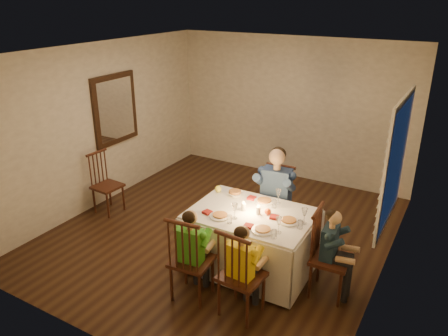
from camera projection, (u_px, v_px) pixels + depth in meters
The scene contains 26 objects.
ground at pixel (223, 231), 6.47m from camera, with size 5.00×5.00×0.00m, color black.
wall_left at pixel (102, 125), 7.02m from camera, with size 0.02×5.00×2.60m, color beige.
wall_right at pixel (394, 182), 4.94m from camera, with size 0.02×5.00×2.60m, color beige.
wall_back at pixel (291, 109), 7.98m from camera, with size 4.50×0.02×2.60m, color beige.
ceiling at pixel (222, 51), 5.49m from camera, with size 5.00×5.00×0.00m, color white.
dining_table at pixel (251, 229), 5.42m from camera, with size 1.53×1.12×0.76m.
chair_adult at pixel (273, 238), 6.29m from camera, with size 0.44×0.42×1.08m, color #37170F, non-canonical shape.
chair_near_left at pixel (193, 295), 5.11m from camera, with size 0.44×0.42×1.08m, color #37170F, non-canonical shape.
chair_near_right at pixel (241, 312), 4.84m from camera, with size 0.44×0.42×1.08m, color #37170F, non-canonical shape.
chair_end at pixel (327, 293), 5.15m from camera, with size 0.44×0.42×1.08m, color #37170F, non-canonical shape.
chair_extra at pixel (110, 211), 7.06m from camera, with size 0.41×0.39×0.99m, color #37170F, non-canonical shape.
adult at pixel (273, 238), 6.29m from camera, with size 0.53×0.48×1.37m, color #324E7E, non-canonical shape.
child_green at pixel (193, 295), 5.11m from camera, with size 0.38×0.35×1.12m, color green, non-canonical shape.
child_yellow at pixel (241, 312), 4.84m from camera, with size 0.37×0.34×1.09m, color yellow, non-canonical shape.
child_teal at pixel (327, 293), 5.15m from camera, with size 0.37×0.34×1.09m, color #172A3A, non-canonical shape.
setting_adult at pixel (264, 201), 5.60m from camera, with size 0.26×0.26×0.02m, color white.
setting_green at pixel (220, 216), 5.23m from camera, with size 0.26×0.26×0.02m, color white.
setting_yellow at pixel (263, 230), 4.92m from camera, with size 0.26×0.26×0.02m, color white.
setting_teal at pixel (289, 221), 5.12m from camera, with size 0.26×0.26×0.02m, color white.
candle_left at pixel (243, 207), 5.37m from camera, with size 0.06×0.06×0.10m, color silver.
candle_right at pixel (258, 211), 5.27m from camera, with size 0.06×0.06×0.10m, color silver.
squash at pixel (218, 189), 5.87m from camera, with size 0.09×0.09×0.09m, color yellow.
orange_fruit at pixel (268, 212), 5.28m from camera, with size 0.08×0.08×0.08m, color #F25414.
serving_bowl at pixel (235, 194), 5.77m from camera, with size 0.20×0.20×0.05m, color white.
wall_mirror at pixel (115, 109), 7.17m from camera, with size 0.06×0.95×1.15m.
window_blinds at pixel (394, 162), 4.96m from camera, with size 0.07×1.34×1.54m.
Camera 1 is at (2.84, -4.87, 3.31)m, focal length 35.00 mm.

